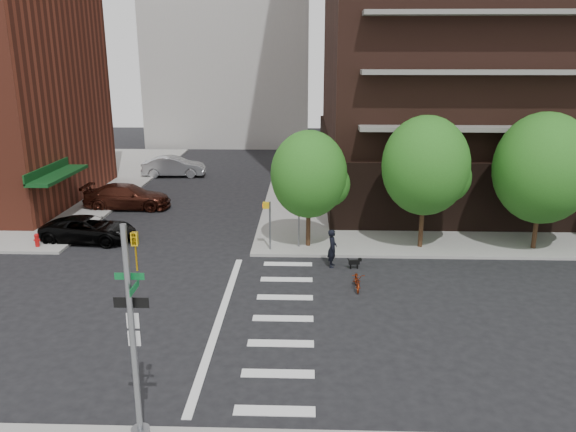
% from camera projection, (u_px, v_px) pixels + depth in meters
% --- Properties ---
extents(ground, '(120.00, 120.00, 0.00)m').
position_uv_depth(ground, '(208.00, 317.00, 22.27)').
color(ground, black).
rests_on(ground, ground).
extents(sidewalk_ne, '(39.00, 33.00, 0.15)m').
position_uv_depth(sidewalk_ne, '(517.00, 186.00, 44.17)').
color(sidewalk_ne, gray).
rests_on(sidewalk_ne, ground).
extents(crosswalk, '(3.85, 13.00, 0.01)m').
position_uv_depth(crosswalk, '(263.00, 318.00, 22.20)').
color(crosswalk, silver).
rests_on(crosswalk, ground).
extents(tree_a, '(4.00, 4.00, 5.90)m').
position_uv_depth(tree_a, '(309.00, 174.00, 29.19)').
color(tree_a, '#301E11').
rests_on(tree_a, sidewalk_ne).
extents(tree_b, '(4.50, 4.50, 6.65)m').
position_uv_depth(tree_b, '(425.00, 166.00, 28.86)').
color(tree_b, '#301E11').
rests_on(tree_b, sidewalk_ne).
extents(tree_c, '(5.00, 5.00, 6.80)m').
position_uv_depth(tree_c, '(543.00, 168.00, 28.69)').
color(tree_c, '#301E11').
rests_on(tree_c, sidewalk_ne).
extents(traffic_signal, '(0.90, 0.75, 6.00)m').
position_uv_depth(traffic_signal, '(135.00, 353.00, 14.34)').
color(traffic_signal, slate).
rests_on(traffic_signal, sidewalk_s).
extents(pedestrian_signal, '(2.18, 0.67, 2.60)m').
position_uv_depth(pedestrian_signal, '(276.00, 218.00, 29.29)').
color(pedestrian_signal, slate).
rests_on(pedestrian_signal, sidewalk_ne).
extents(fire_hydrant, '(0.24, 0.24, 0.73)m').
position_uv_depth(fire_hydrant, '(37.00, 239.00, 29.94)').
color(fire_hydrant, '#A50C0C').
rests_on(fire_hydrant, sidewalk_nw).
extents(parked_car_black, '(2.76, 5.27, 1.42)m').
position_uv_depth(parked_car_black, '(89.00, 229.00, 31.17)').
color(parked_car_black, black).
rests_on(parked_car_black, ground).
extents(parked_car_maroon, '(2.39, 5.77, 1.67)m').
position_uv_depth(parked_car_maroon, '(127.00, 196.00, 37.84)').
color(parked_car_maroon, '#3A170F').
rests_on(parked_car_maroon, ground).
extents(parked_car_silver, '(2.28, 5.41, 1.74)m').
position_uv_depth(parked_car_silver, '(174.00, 166.00, 47.86)').
color(parked_car_silver, '#9FA1A6').
rests_on(parked_car_silver, ground).
extents(scooter, '(0.55, 1.57, 0.82)m').
position_uv_depth(scooter, '(357.00, 280.00, 24.87)').
color(scooter, maroon).
rests_on(scooter, ground).
extents(dog_walker, '(0.74, 0.54, 1.89)m').
position_uv_depth(dog_walker, '(332.00, 248.00, 27.39)').
color(dog_walker, black).
rests_on(dog_walker, ground).
extents(dog, '(0.63, 0.24, 0.53)m').
position_uv_depth(dog, '(355.00, 262.00, 27.28)').
color(dog, black).
rests_on(dog, ground).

